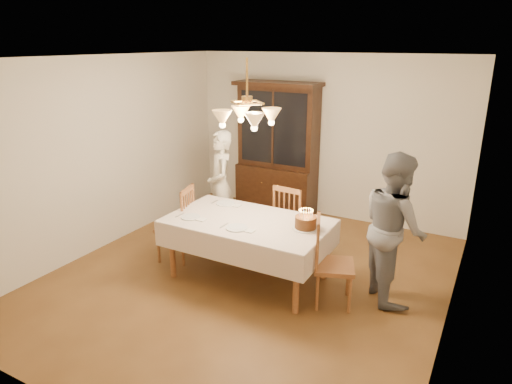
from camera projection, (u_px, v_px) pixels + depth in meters
The scene contains 14 objects.
ground at pixel (248, 277), 5.61m from camera, with size 5.00×5.00×0.00m, color brown.
room_shell at pixel (247, 152), 5.11m from camera, with size 5.00×5.00×5.00m.
dining_table at pixel (248, 226), 5.39m from camera, with size 1.90×1.10×0.76m.
china_hutch at pixel (277, 151), 7.49m from camera, with size 1.38×0.54×2.16m.
chair_far_side at pixel (293, 224), 6.08m from camera, with size 0.47×0.46×1.00m.
chair_left_end at pixel (176, 227), 5.97m from camera, with size 0.52×0.53×1.00m.
chair_right_end at pixel (333, 267), 4.94m from camera, with size 0.55×0.56×1.00m.
elderly_woman at pixel (221, 186), 6.50m from camera, with size 0.58×0.38×1.60m, color beige.
adult_in_grey at pixel (394, 227), 4.96m from camera, with size 0.81×0.63×1.67m, color slate.
birthday_cake at pixel (306, 223), 5.10m from camera, with size 0.30×0.30×0.23m.
place_setting_near_left at pixel (191, 217), 5.44m from camera, with size 0.38×0.23×0.02m.
place_setting_near_right at pixel (238, 228), 5.12m from camera, with size 0.40×0.25×0.02m.
place_setting_far_left at pixel (226, 204), 5.89m from camera, with size 0.39×0.24×0.02m.
chandelier at pixel (247, 117), 4.99m from camera, with size 0.62×0.62×0.73m.
Camera 1 is at (2.48, -4.33, 2.77)m, focal length 32.00 mm.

